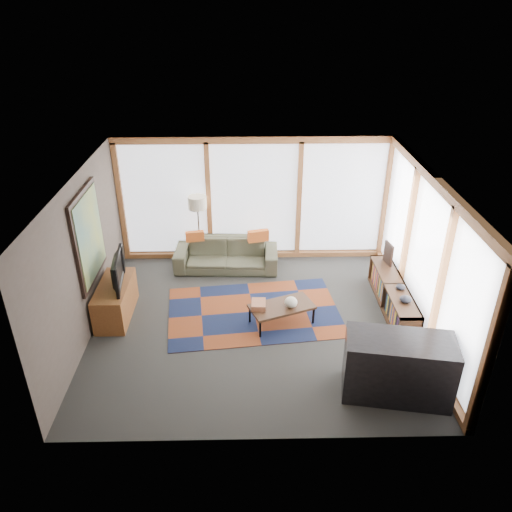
{
  "coord_description": "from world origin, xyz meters",
  "views": [
    {
      "loc": [
        -0.15,
        -7.0,
        5.08
      ],
      "look_at": [
        0.0,
        0.4,
        1.1
      ],
      "focal_mm": 35.0,
      "sensor_mm": 36.0,
      "label": 1
    }
  ],
  "objects_px": {
    "coffee_table": "(282,314)",
    "sofa": "(226,255)",
    "tv_console": "(115,300)",
    "television": "(113,271)",
    "floor_lamp": "(199,230)",
    "bar_counter": "(398,367)",
    "bookshelf": "(393,296)"
  },
  "relations": [
    {
      "from": "coffee_table",
      "to": "bookshelf",
      "type": "height_order",
      "value": "bookshelf"
    },
    {
      "from": "sofa",
      "to": "bar_counter",
      "type": "bearing_deg",
      "value": -53.24
    },
    {
      "from": "sofa",
      "to": "television",
      "type": "distance_m",
      "value": 2.53
    },
    {
      "from": "coffee_table",
      "to": "bookshelf",
      "type": "xyz_separation_m",
      "value": [
        2.0,
        0.39,
        0.09
      ]
    },
    {
      "from": "coffee_table",
      "to": "television",
      "type": "bearing_deg",
      "value": 173.87
    },
    {
      "from": "sofa",
      "to": "tv_console",
      "type": "height_order",
      "value": "tv_console"
    },
    {
      "from": "tv_console",
      "to": "television",
      "type": "distance_m",
      "value": 0.59
    },
    {
      "from": "bookshelf",
      "to": "floor_lamp",
      "type": "bearing_deg",
      "value": 153.09
    },
    {
      "from": "bookshelf",
      "to": "television",
      "type": "xyz_separation_m",
      "value": [
        -4.83,
        -0.09,
        0.63
      ]
    },
    {
      "from": "floor_lamp",
      "to": "coffee_table",
      "type": "relative_size",
      "value": 1.39
    },
    {
      "from": "bookshelf",
      "to": "tv_console",
      "type": "xyz_separation_m",
      "value": [
        -4.87,
        -0.1,
        0.05
      ]
    },
    {
      "from": "television",
      "to": "sofa",
      "type": "bearing_deg",
      "value": -54.5
    },
    {
      "from": "floor_lamp",
      "to": "tv_console",
      "type": "distance_m",
      "value": 2.35
    },
    {
      "from": "sofa",
      "to": "coffee_table",
      "type": "height_order",
      "value": "sofa"
    },
    {
      "from": "sofa",
      "to": "floor_lamp",
      "type": "bearing_deg",
      "value": 158.09
    },
    {
      "from": "floor_lamp",
      "to": "tv_console",
      "type": "xyz_separation_m",
      "value": [
        -1.32,
        -1.9,
        -0.43
      ]
    },
    {
      "from": "bookshelf",
      "to": "coffee_table",
      "type": "bearing_deg",
      "value": -168.96
    },
    {
      "from": "television",
      "to": "bookshelf",
      "type": "bearing_deg",
      "value": -95.35
    },
    {
      "from": "bar_counter",
      "to": "coffee_table",
      "type": "bearing_deg",
      "value": 140.96
    },
    {
      "from": "bookshelf",
      "to": "tv_console",
      "type": "bearing_deg",
      "value": -178.84
    },
    {
      "from": "floor_lamp",
      "to": "coffee_table",
      "type": "height_order",
      "value": "floor_lamp"
    },
    {
      "from": "coffee_table",
      "to": "tv_console",
      "type": "bearing_deg",
      "value": 174.19
    },
    {
      "from": "coffee_table",
      "to": "floor_lamp",
      "type": "bearing_deg",
      "value": 125.29
    },
    {
      "from": "sofa",
      "to": "tv_console",
      "type": "relative_size",
      "value": 1.67
    },
    {
      "from": "sofa",
      "to": "bookshelf",
      "type": "xyz_separation_m",
      "value": [
        3.0,
        -1.55,
        -0.04
      ]
    },
    {
      "from": "tv_console",
      "to": "floor_lamp",
      "type": "bearing_deg",
      "value": 55.35
    },
    {
      "from": "coffee_table",
      "to": "bookshelf",
      "type": "relative_size",
      "value": 0.51
    },
    {
      "from": "tv_console",
      "to": "bar_counter",
      "type": "distance_m",
      "value": 4.8
    },
    {
      "from": "floor_lamp",
      "to": "television",
      "type": "relative_size",
      "value": 1.55
    },
    {
      "from": "coffee_table",
      "to": "sofa",
      "type": "bearing_deg",
      "value": 117.21
    },
    {
      "from": "coffee_table",
      "to": "tv_console",
      "type": "xyz_separation_m",
      "value": [
        -2.87,
        0.29,
        0.13
      ]
    },
    {
      "from": "tv_console",
      "to": "television",
      "type": "bearing_deg",
      "value": 15.81
    }
  ]
}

